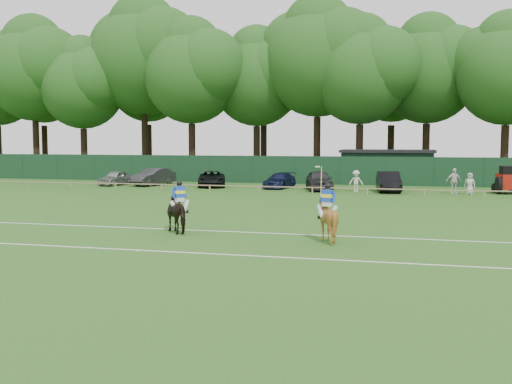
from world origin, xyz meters
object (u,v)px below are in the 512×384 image
(sedan_navy, at_px, (280,181))
(spectator_right, at_px, (470,184))
(utility_shed, at_px, (387,166))
(tractor, at_px, (507,181))
(horse_dark, at_px, (180,213))
(sedan_silver, at_px, (116,178))
(horse_chestnut, at_px, (327,219))
(spectator_left, at_px, (356,181))
(estate_black, at_px, (389,182))
(sedan_grey, at_px, (153,177))
(polo_ball, at_px, (137,251))
(hatch_grey, at_px, (319,180))
(suv_black, at_px, (212,179))
(spectator_mid, at_px, (454,181))

(sedan_navy, distance_m, spectator_right, 14.72)
(utility_shed, bearing_deg, tractor, -43.99)
(spectator_right, bearing_deg, horse_dark, -108.51)
(sedan_silver, relative_size, utility_shed, 0.45)
(horse_chestnut, distance_m, spectator_left, 22.58)
(estate_black, bearing_deg, sedan_grey, 169.36)
(horse_dark, bearing_deg, spectator_right, -166.61)
(sedan_silver, bearing_deg, polo_ball, -50.75)
(horse_dark, xyz_separation_m, spectator_right, (13.93, 21.62, -0.05))
(hatch_grey, bearing_deg, sedan_grey, 160.08)
(hatch_grey, bearing_deg, estate_black, -14.57)
(spectator_right, bearing_deg, suv_black, -171.74)
(estate_black, distance_m, tractor, 8.54)
(sedan_navy, distance_m, polo_ball, 28.46)
(sedan_silver, xyz_separation_m, spectator_left, (20.86, -1.46, 0.18))
(sedan_grey, xyz_separation_m, polo_ball, (12.08, -28.58, -0.70))
(polo_ball, height_order, tractor, tractor)
(estate_black, height_order, spectator_left, spectator_left)
(sedan_grey, bearing_deg, horse_dark, -48.53)
(sedan_grey, relative_size, suv_black, 0.94)
(spectator_left, height_order, tractor, tractor)
(spectator_right, relative_size, tractor, 0.61)
(spectator_left, distance_m, spectator_mid, 7.10)
(horse_chestnut, relative_size, estate_black, 0.38)
(spectator_right, bearing_deg, hatch_grey, -171.06)
(sedan_grey, bearing_deg, polo_ball, -52.00)
(sedan_grey, height_order, suv_black, sedan_grey)
(sedan_navy, relative_size, estate_black, 0.92)
(spectator_mid, distance_m, spectator_right, 1.11)
(horse_dark, relative_size, polo_ball, 22.34)
(horse_chestnut, xyz_separation_m, sedan_navy, (-7.13, 24.55, -0.27))
(spectator_mid, bearing_deg, horse_dark, -136.34)
(hatch_grey, bearing_deg, spectator_mid, -19.83)
(sedan_silver, height_order, tractor, tractor)
(suv_black, distance_m, hatch_grey, 9.34)
(suv_black, distance_m, spectator_right, 20.52)
(horse_chestnut, relative_size, spectator_mid, 0.94)
(sedan_navy, bearing_deg, spectator_right, 0.14)
(suv_black, distance_m, spectator_left, 12.38)
(hatch_grey, bearing_deg, utility_shed, 46.35)
(spectator_left, distance_m, utility_shed, 10.08)
(utility_shed, bearing_deg, polo_ball, -101.71)
(estate_black, xyz_separation_m, tractor, (8.53, 0.34, 0.21))
(polo_ball, distance_m, utility_shed, 37.12)
(estate_black, bearing_deg, spectator_right, -17.62)
(spectator_left, relative_size, polo_ball, 18.22)
(spectator_mid, bearing_deg, estate_black, 153.40)
(sedan_grey, height_order, utility_shed, utility_shed)
(sedan_silver, relative_size, sedan_grey, 0.83)
(sedan_grey, distance_m, tractor, 28.56)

